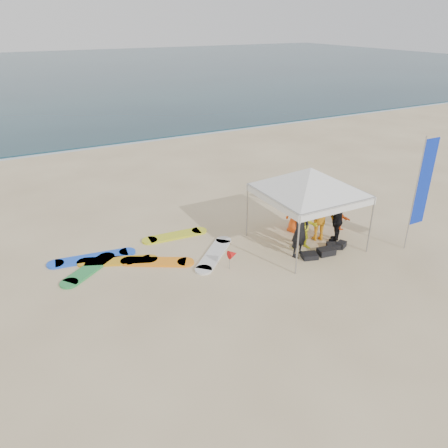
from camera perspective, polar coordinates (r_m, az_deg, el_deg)
The scene contains 14 objects.
ground at distance 12.58m, azimuth 6.29°, elevation -9.34°, with size 120.00×120.00×0.00m, color beige.
ocean at distance 69.04m, azimuth -24.10°, elevation 17.57°, with size 160.00×84.00×0.08m, color #0C2633.
shoreline_foam at distance 28.20m, azimuth -15.04°, elevation 9.99°, with size 160.00×1.20×0.01m, color silver.
person_black_a at distance 14.24m, azimuth 9.96°, elevation -0.70°, with size 0.70×0.46×1.91m, color black.
person_yellow at distance 14.77m, azimuth 10.56°, elevation -0.36°, with size 0.79×0.62×1.63m, color yellow.
person_orange_a at distance 15.45m, azimuth 12.38°, elevation 1.18°, with size 1.21×0.70×1.88m, color orange.
person_black_b at distance 15.53m, azimuth 14.59°, elevation 0.47°, with size 0.93×0.39×1.59m, color black.
person_orange_b at distance 15.96m, azimuth 9.50°, elevation 2.07°, with size 0.88×0.57×1.79m, color #FF5616.
person_seated at distance 16.63m, azimuth 14.90°, elevation 0.83°, with size 0.83×0.26×0.89m, color #EA5714.
canopy_tent at distance 14.42m, azimuth 11.30°, elevation 7.18°, with size 4.16×4.16×3.14m.
feather_flag at distance 15.46m, azimuth 24.57°, elevation 4.80°, with size 0.65×0.04×3.88m.
marker_pennant at distance 13.53m, azimuth 1.16°, elevation -3.97°, with size 0.28×0.28×0.64m.
gear_pile at distance 14.96m, azimuth 13.15°, elevation -3.37°, with size 1.92×0.69×0.22m.
surfboard_spread at distance 14.60m, azimuth -10.69°, elevation -4.15°, with size 5.71×3.12×0.07m.
Camera 1 is at (-6.02, -8.40, 7.16)m, focal length 35.00 mm.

